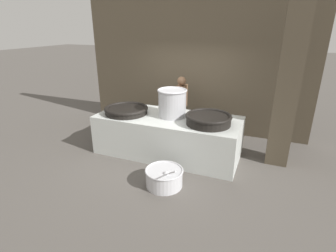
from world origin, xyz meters
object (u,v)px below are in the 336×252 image
Objects in this scene: giant_wok_near at (126,110)px; prep_bowl_vegetables at (164,177)px; stock_pot at (172,103)px; cook at (181,105)px; giant_wok_far at (208,119)px.

prep_bowl_vegetables is (1.49, -1.19, -0.82)m from giant_wok_near.
cook reaches higher than stock_pot.
giant_wok_far reaches higher than prep_bowl_vegetables.
cook is (-1.07, 1.26, -0.15)m from giant_wok_far.
cook is 2.62m from prep_bowl_vegetables.
giant_wok_far is 1.66m from cook.
cook is at bearing 130.30° from giant_wok_far.
giant_wok_far is 1.57m from prep_bowl_vegetables.
giant_wok_near is at bearing 56.65° from cook.
giant_wok_far is (2.01, 0.01, 0.03)m from giant_wok_near.
stock_pot is 0.83× the size of prep_bowl_vegetables.
giant_wok_near is 2.08m from prep_bowl_vegetables.
giant_wok_far is at bearing 66.54° from prep_bowl_vegetables.
stock_pot reaches higher than giant_wok_far.
cook is (-0.16, 1.07, -0.36)m from stock_pot.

